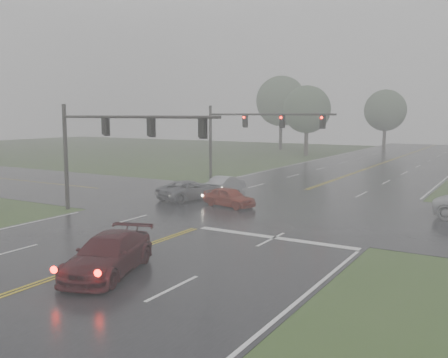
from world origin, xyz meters
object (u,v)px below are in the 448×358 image
Objects in this scene: sedan_maroon at (109,274)px; signal_gantry_near at (107,137)px; sedan_silver at (226,193)px; car_grey at (190,200)px; sedan_red at (229,207)px; signal_gantry_far at (246,128)px.

sedan_maroon is 0.44× the size of signal_gantry_near.
car_grey is at bearing 79.27° from sedan_silver.
car_grey is 0.43× the size of signal_gantry_near.
sedan_red is 5.86m from sedan_silver.
car_grey is at bearing 87.50° from sedan_red.
signal_gantry_far reaches higher than sedan_silver.
sedan_silver is 0.81× the size of car_grey.
signal_gantry_near is (-1.85, -10.91, 4.70)m from sedan_silver.
car_grey is at bearing 95.97° from sedan_maroon.
signal_gantry_far is (-1.06, 10.29, 4.82)m from car_grey.
sedan_silver is at bearing -82.86° from car_grey.
car_grey is 0.41× the size of signal_gantry_far.
sedan_silver is (-3.15, 4.94, 0.00)m from sedan_red.
signal_gantry_near reaches higher than sedan_red.
signal_gantry_near reaches higher than sedan_maroon.
sedan_red is (-3.04, 14.40, 0.00)m from sedan_maroon.
signal_gantry_far reaches higher than sedan_maroon.
sedan_maroon is at bearing -46.31° from signal_gantry_near.
sedan_red is 3.89m from car_grey.
sedan_silver is (-6.20, 19.34, 0.00)m from sedan_maroon.
sedan_red is at bearing 50.05° from signal_gantry_near.
sedan_maroon is 1.28× the size of sedan_silver.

